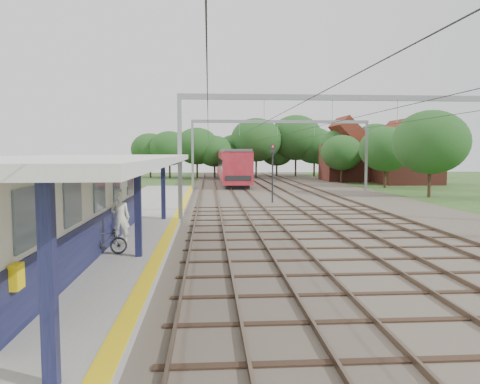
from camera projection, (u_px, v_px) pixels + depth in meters
name	position (u px, v px, depth m)	size (l,w,h in m)	color
ground	(363.00, 326.00, 10.58)	(160.00, 160.00, 0.00)	#2D4C1E
ballast_bed	(295.00, 197.00, 40.66)	(18.00, 90.00, 0.10)	#473D33
platform	(130.00, 225.00, 23.98)	(5.00, 52.00, 0.35)	gray
yellow_stripe	(175.00, 221.00, 24.11)	(0.45, 52.00, 0.01)	yellow
station_building	(58.00, 205.00, 16.76)	(3.41, 18.00, 3.40)	beige
canopy	(81.00, 161.00, 15.71)	(6.40, 20.00, 3.44)	#12143A
rail_tracks	(266.00, 195.00, 40.49)	(11.80, 88.00, 0.15)	brown
catenary_system	(299.00, 131.00, 35.46)	(17.22, 88.00, 7.00)	gray
tree_band	(259.00, 145.00, 67.20)	(31.72, 30.88, 8.82)	#382619
house_near	(408.00, 160.00, 57.46)	(7.00, 6.12, 7.89)	brown
house_far	(353.00, 157.00, 63.07)	(8.00, 6.12, 8.66)	brown
person	(120.00, 218.00, 18.20)	(0.74, 0.49, 2.03)	white
bicycle	(105.00, 242.00, 16.24)	(0.44, 1.56, 0.94)	black
train	(229.00, 163.00, 66.50)	(3.16, 39.38, 4.14)	black
signal_post	(273.00, 166.00, 35.28)	(0.35, 0.31, 4.47)	black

